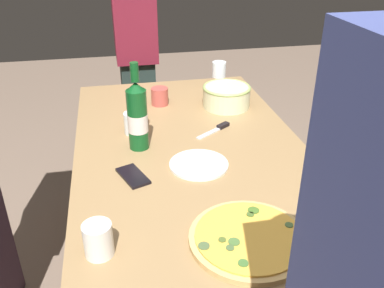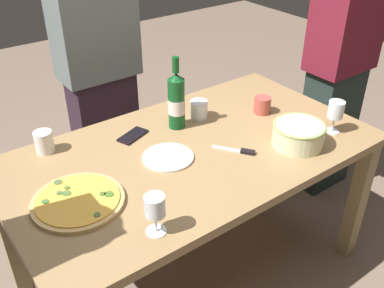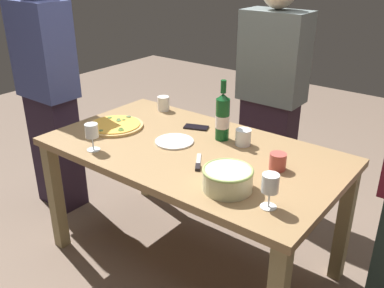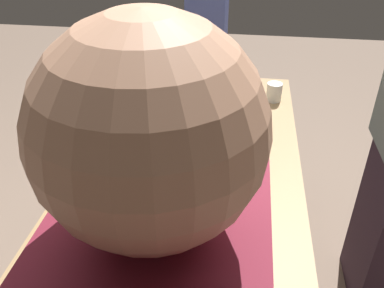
{
  "view_description": "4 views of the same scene",
  "coord_description": "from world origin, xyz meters",
  "px_view_note": "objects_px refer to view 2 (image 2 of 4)",
  "views": [
    {
      "loc": [
        -1.39,
        0.28,
        1.53
      ],
      "look_at": [
        0.0,
        0.0,
        0.77
      ],
      "focal_mm": 38.81,
      "sensor_mm": 36.0,
      "label": 1
    },
    {
      "loc": [
        -0.95,
        -1.28,
        1.77
      ],
      "look_at": [
        0.0,
        0.0,
        0.77
      ],
      "focal_mm": 41.01,
      "sensor_mm": 36.0,
      "label": 2
    },
    {
      "loc": [
        1.27,
        -1.64,
        1.72
      ],
      "look_at": [
        0.0,
        0.0,
        0.77
      ],
      "focal_mm": 39.69,
      "sensor_mm": 36.0,
      "label": 3
    },
    {
      "loc": [
        1.45,
        0.2,
        1.71
      ],
      "look_at": [
        0.0,
        0.0,
        0.77
      ],
      "focal_mm": 38.44,
      "sensor_mm": 36.0,
      "label": 4
    }
  ],
  "objects_px": {
    "dining_table": "(192,166)",
    "pizza": "(78,201)",
    "wine_glass_near_pizza": "(155,207)",
    "cup_spare": "(199,109)",
    "person_guest_right": "(340,64)",
    "cup_amber": "(44,142)",
    "wine_glass_by_bottle": "(336,111)",
    "cup_ceramic": "(262,105)",
    "pizza_knife": "(239,151)",
    "person_guest_left": "(100,72)",
    "side_plate": "(168,157)",
    "cell_phone": "(133,136)",
    "serving_bowl": "(298,134)",
    "wine_bottle": "(176,100)"
  },
  "relations": [
    {
      "from": "dining_table",
      "to": "pizza",
      "type": "height_order",
      "value": "pizza"
    },
    {
      "from": "wine_glass_near_pizza",
      "to": "cup_spare",
      "type": "xyz_separation_m",
      "value": [
        0.59,
        0.55,
        -0.06
      ]
    },
    {
      "from": "wine_glass_near_pizza",
      "to": "person_guest_right",
      "type": "bearing_deg",
      "value": 16.69
    },
    {
      "from": "cup_amber",
      "to": "cup_spare",
      "type": "xyz_separation_m",
      "value": [
        0.71,
        -0.15,
        -0.0
      ]
    },
    {
      "from": "dining_table",
      "to": "cup_spare",
      "type": "distance_m",
      "value": 0.31
    },
    {
      "from": "wine_glass_by_bottle",
      "to": "cup_ceramic",
      "type": "bearing_deg",
      "value": 111.62
    },
    {
      "from": "pizza_knife",
      "to": "person_guest_left",
      "type": "xyz_separation_m",
      "value": [
        -0.14,
        1.02,
        0.05
      ]
    },
    {
      "from": "side_plate",
      "to": "cell_phone",
      "type": "bearing_deg",
      "value": 97.22
    },
    {
      "from": "serving_bowl",
      "to": "cup_ceramic",
      "type": "xyz_separation_m",
      "value": [
        0.09,
        0.31,
        -0.01
      ]
    },
    {
      "from": "dining_table",
      "to": "wine_glass_near_pizza",
      "type": "bearing_deg",
      "value": -139.55
    },
    {
      "from": "dining_table",
      "to": "pizza",
      "type": "relative_size",
      "value": 4.76
    },
    {
      "from": "pizza",
      "to": "cup_amber",
      "type": "height_order",
      "value": "cup_amber"
    },
    {
      "from": "cup_spare",
      "to": "pizza_knife",
      "type": "relative_size",
      "value": 0.53
    },
    {
      "from": "pizza",
      "to": "serving_bowl",
      "type": "bearing_deg",
      "value": -11.85
    },
    {
      "from": "serving_bowl",
      "to": "side_plate",
      "type": "relative_size",
      "value": 1.06
    },
    {
      "from": "cup_spare",
      "to": "wine_glass_near_pizza",
      "type": "bearing_deg",
      "value": -137.32
    },
    {
      "from": "cup_ceramic",
      "to": "pizza_knife",
      "type": "bearing_deg",
      "value": -148.39
    },
    {
      "from": "wine_glass_by_bottle",
      "to": "pizza_knife",
      "type": "bearing_deg",
      "value": 164.82
    },
    {
      "from": "dining_table",
      "to": "wine_glass_near_pizza",
      "type": "height_order",
      "value": "wine_glass_near_pizza"
    },
    {
      "from": "dining_table",
      "to": "wine_glass_by_bottle",
      "type": "bearing_deg",
      "value": -23.59
    },
    {
      "from": "pizza",
      "to": "pizza_knife",
      "type": "height_order",
      "value": "pizza"
    },
    {
      "from": "side_plate",
      "to": "person_guest_left",
      "type": "relative_size",
      "value": 0.13
    },
    {
      "from": "pizza_knife",
      "to": "serving_bowl",
      "type": "bearing_deg",
      "value": -23.6
    },
    {
      "from": "cup_spare",
      "to": "cell_phone",
      "type": "bearing_deg",
      "value": 174.35
    },
    {
      "from": "wine_glass_by_bottle",
      "to": "cup_spare",
      "type": "height_order",
      "value": "wine_glass_by_bottle"
    },
    {
      "from": "dining_table",
      "to": "person_guest_left",
      "type": "distance_m",
      "value": 0.89
    },
    {
      "from": "wine_glass_near_pizza",
      "to": "cell_phone",
      "type": "xyz_separation_m",
      "value": [
        0.25,
        0.58,
        -0.1
      ]
    },
    {
      "from": "side_plate",
      "to": "person_guest_right",
      "type": "xyz_separation_m",
      "value": [
        1.27,
        0.12,
        0.07
      ]
    },
    {
      "from": "wine_bottle",
      "to": "wine_glass_near_pizza",
      "type": "distance_m",
      "value": 0.71
    },
    {
      "from": "serving_bowl",
      "to": "wine_glass_near_pizza",
      "type": "height_order",
      "value": "wine_glass_near_pizza"
    },
    {
      "from": "serving_bowl",
      "to": "pizza_knife",
      "type": "relative_size",
      "value": 1.36
    },
    {
      "from": "dining_table",
      "to": "side_plate",
      "type": "xyz_separation_m",
      "value": [
        -0.12,
        -0.0,
        0.1
      ]
    },
    {
      "from": "wine_bottle",
      "to": "cup_spare",
      "type": "bearing_deg",
      "value": 3.06
    },
    {
      "from": "cup_amber",
      "to": "side_plate",
      "type": "relative_size",
      "value": 0.44
    },
    {
      "from": "serving_bowl",
      "to": "person_guest_right",
      "type": "height_order",
      "value": "person_guest_right"
    },
    {
      "from": "person_guest_left",
      "to": "person_guest_right",
      "type": "height_order",
      "value": "person_guest_right"
    },
    {
      "from": "dining_table",
      "to": "person_guest_right",
      "type": "distance_m",
      "value": 1.16
    },
    {
      "from": "person_guest_left",
      "to": "serving_bowl",
      "type": "bearing_deg",
      "value": 19.2
    },
    {
      "from": "cup_amber",
      "to": "pizza_knife",
      "type": "height_order",
      "value": "cup_amber"
    },
    {
      "from": "cup_amber",
      "to": "cup_ceramic",
      "type": "relative_size",
      "value": 1.15
    },
    {
      "from": "dining_table",
      "to": "wine_glass_near_pizza",
      "type": "xyz_separation_m",
      "value": [
        -0.4,
        -0.34,
        0.2
      ]
    },
    {
      "from": "wine_glass_near_pizza",
      "to": "person_guest_right",
      "type": "height_order",
      "value": "person_guest_right"
    },
    {
      "from": "cup_spare",
      "to": "person_guest_left",
      "type": "height_order",
      "value": "person_guest_left"
    },
    {
      "from": "cup_amber",
      "to": "person_guest_left",
      "type": "distance_m",
      "value": 0.74
    },
    {
      "from": "serving_bowl",
      "to": "cell_phone",
      "type": "height_order",
      "value": "serving_bowl"
    },
    {
      "from": "dining_table",
      "to": "person_guest_left",
      "type": "bearing_deg",
      "value": 89.8
    },
    {
      "from": "pizza",
      "to": "cup_spare",
      "type": "relative_size",
      "value": 3.77
    },
    {
      "from": "wine_glass_by_bottle",
      "to": "person_guest_right",
      "type": "height_order",
      "value": "person_guest_right"
    },
    {
      "from": "person_guest_left",
      "to": "dining_table",
      "type": "bearing_deg",
      "value": 0.0
    },
    {
      "from": "side_plate",
      "to": "serving_bowl",
      "type": "bearing_deg",
      "value": -25.55
    }
  ]
}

